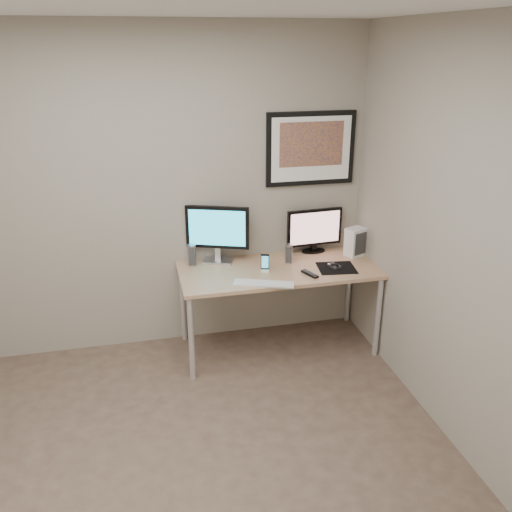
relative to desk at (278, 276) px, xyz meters
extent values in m
plane|color=#4B392F|center=(-1.00, -1.35, -0.66)|extent=(3.60, 3.60, 0.00)
plane|color=white|center=(-1.00, -1.35, 1.94)|extent=(3.60, 3.60, 0.00)
plane|color=gray|center=(-1.00, 0.35, 0.64)|extent=(3.60, 0.00, 3.60)
plane|color=gray|center=(0.80, -1.35, 0.64)|extent=(0.00, 3.40, 3.40)
cube|color=#8D6244|center=(0.00, 0.00, 0.05)|extent=(1.60, 0.70, 0.03)
cylinder|color=silver|center=(-0.76, -0.31, -0.31)|extent=(0.04, 0.04, 0.70)
cylinder|color=silver|center=(-0.76, 0.31, -0.31)|extent=(0.04, 0.04, 0.70)
cylinder|color=silver|center=(0.76, -0.31, -0.31)|extent=(0.04, 0.04, 0.70)
cylinder|color=silver|center=(0.76, 0.31, -0.31)|extent=(0.04, 0.04, 0.70)
cube|color=black|center=(0.35, 0.33, 0.96)|extent=(0.75, 0.03, 0.60)
cube|color=white|center=(0.35, 0.32, 0.96)|extent=(0.67, 0.00, 0.52)
cube|color=orange|center=(0.35, 0.31, 1.00)|extent=(0.54, 0.00, 0.36)
cube|color=#A7A7AB|center=(-0.45, 0.26, 0.08)|extent=(0.29, 0.24, 0.02)
cube|color=#A7A7AB|center=(-0.45, 0.26, 0.14)|extent=(0.06, 0.05, 0.10)
cube|color=black|center=(-0.45, 0.26, 0.36)|extent=(0.50, 0.21, 0.35)
cube|color=#1E99B4|center=(-0.45, 0.24, 0.36)|extent=(0.44, 0.17, 0.30)
cube|color=black|center=(0.39, 0.28, 0.07)|extent=(0.22, 0.13, 0.02)
cube|color=black|center=(0.39, 0.28, 0.11)|extent=(0.05, 0.04, 0.05)
cube|color=black|center=(0.39, 0.28, 0.29)|extent=(0.49, 0.06, 0.32)
cube|color=#CF908B|center=(0.39, 0.27, 0.29)|extent=(0.44, 0.03, 0.27)
cylinder|color=#A7A7AB|center=(-0.67, 0.22, 0.16)|extent=(0.08, 0.08, 0.18)
cylinder|color=#A7A7AB|center=(0.11, 0.09, 0.15)|extent=(0.08, 0.08, 0.16)
cube|color=black|center=(-0.12, -0.03, 0.14)|extent=(0.08, 0.08, 0.15)
cube|color=silver|center=(-0.19, -0.28, 0.07)|extent=(0.47, 0.27, 0.02)
cube|color=black|center=(0.46, -0.11, 0.07)|extent=(0.33, 0.30, 0.00)
ellipsoid|color=black|center=(0.45, -0.09, 0.09)|extent=(0.09, 0.11, 0.03)
cube|color=black|center=(0.20, -0.19, 0.08)|extent=(0.10, 0.17, 0.02)
cube|color=silver|center=(0.71, 0.13, 0.19)|extent=(0.19, 0.17, 0.24)
camera|label=1|loc=(-1.09, -3.88, 1.78)|focal=38.00mm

